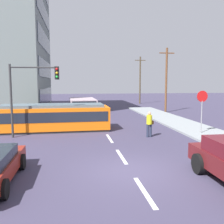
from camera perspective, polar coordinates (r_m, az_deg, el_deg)
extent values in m
plane|color=#3D3851|center=(20.08, -2.20, -3.52)|extent=(120.00, 120.00, 0.00)
cube|color=#90979A|center=(18.40, 20.96, -4.69)|extent=(3.20, 36.00, 0.14)
cube|color=silver|center=(8.72, 7.35, -17.47)|extent=(0.16, 2.40, 0.01)
cube|color=silver|center=(12.37, 2.13, -10.03)|extent=(0.16, 2.40, 0.01)
cube|color=silver|center=(16.19, -0.56, -6.00)|extent=(0.16, 2.40, 0.01)
cube|color=silver|center=(25.25, -3.58, -1.40)|extent=(0.16, 2.40, 0.01)
cube|color=silver|center=(31.18, -4.58, 0.14)|extent=(0.16, 2.40, 0.01)
cube|color=#2D3847|center=(31.08, -14.64, 3.47)|extent=(0.06, 12.21, 1.92)
cube|color=#2D3847|center=(31.07, -14.81, 9.37)|extent=(0.06, 12.21, 1.92)
cube|color=#2D3847|center=(31.40, -15.00, 15.21)|extent=(0.06, 12.21, 1.92)
cube|color=#2D3847|center=(32.04, -15.18, 20.87)|extent=(0.06, 12.21, 1.92)
cube|color=orange|center=(19.13, -13.18, -1.30)|extent=(8.23, 2.68, 1.62)
cube|color=#2D2D2D|center=(19.27, -13.11, -3.90)|extent=(8.06, 2.55, 0.15)
cube|color=#50616B|center=(19.03, -13.26, 1.42)|extent=(7.40, 2.28, 0.20)
cube|color=#1E232D|center=(19.11, -13.20, -0.72)|extent=(7.90, 2.71, 0.71)
cube|color=#BAA4B0|center=(25.91, -6.69, 1.23)|extent=(2.65, 5.11, 1.62)
cube|color=black|center=(23.44, -6.28, 1.26)|extent=(2.25, 0.19, 0.97)
cube|color=black|center=(25.89, -6.70, 1.88)|extent=(2.67, 4.36, 0.65)
cylinder|color=black|center=(24.39, -6.41, -0.67)|extent=(2.58, 0.98, 0.90)
cylinder|color=black|center=(27.58, -6.90, 0.18)|extent=(2.58, 0.98, 0.90)
cylinder|color=#272E42|center=(16.69, 8.08, -4.21)|extent=(0.16, 0.16, 0.85)
cylinder|color=#272E42|center=(16.75, 8.73, -4.18)|extent=(0.16, 0.16, 0.85)
cylinder|color=yellow|center=(16.60, 8.45, -1.73)|extent=(0.36, 0.36, 0.60)
sphere|color=tan|center=(16.54, 8.47, -0.33)|extent=(0.22, 0.22, 0.22)
cube|color=#5B3311|center=(16.74, 9.11, -2.37)|extent=(0.22, 0.20, 0.24)
cylinder|color=black|center=(10.64, 19.09, -10.99)|extent=(0.29, 0.80, 0.80)
cylinder|color=black|center=(11.20, -19.75, -10.56)|extent=(0.22, 0.64, 0.64)
cylinder|color=black|center=(8.71, -23.33, -15.76)|extent=(0.22, 0.64, 0.64)
cube|color=silver|center=(23.31, -16.56, -1.09)|extent=(1.98, 4.46, 0.55)
cube|color=black|center=(23.11, -16.66, 0.03)|extent=(1.78, 2.47, 0.40)
cylinder|color=black|center=(24.79, -18.20, -1.14)|extent=(0.24, 0.65, 0.64)
cylinder|color=black|center=(24.51, -13.90, -1.09)|extent=(0.24, 0.65, 0.64)
cylinder|color=black|center=(22.23, -19.47, -2.07)|extent=(0.24, 0.65, 0.64)
cylinder|color=black|center=(21.91, -14.68, -2.03)|extent=(0.24, 0.65, 0.64)
cylinder|color=gray|center=(18.13, 19.61, -1.05)|extent=(0.07, 0.07, 2.20)
cylinder|color=red|center=(18.00, 19.79, 3.37)|extent=(0.76, 0.04, 0.76)
cylinder|color=#333333|center=(17.39, -21.86, 2.26)|extent=(0.14, 0.14, 4.73)
cylinder|color=#333333|center=(17.10, -17.35, 9.63)|extent=(2.91, 0.10, 0.10)
cube|color=black|center=(16.94, -12.38, 8.62)|extent=(0.28, 0.24, 0.84)
sphere|color=red|center=(16.82, -12.43, 9.49)|extent=(0.16, 0.16, 0.16)
sphere|color=gold|center=(16.81, -12.40, 8.64)|extent=(0.16, 0.16, 0.16)
sphere|color=green|center=(16.80, -12.38, 7.78)|extent=(0.16, 0.16, 0.16)
cylinder|color=brown|center=(30.60, 12.19, 6.98)|extent=(0.24, 0.24, 7.57)
cube|color=brown|center=(30.79, 12.34, 12.92)|extent=(1.80, 0.12, 0.12)
cylinder|color=brown|center=(42.61, 6.37, 7.14)|extent=(0.24, 0.24, 7.81)
cube|color=brown|center=(42.76, 6.43, 11.57)|extent=(1.80, 0.12, 0.12)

